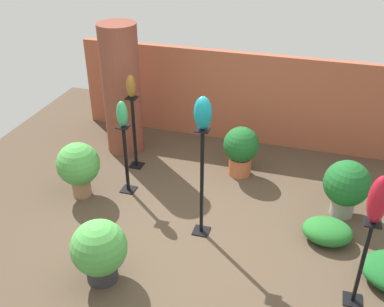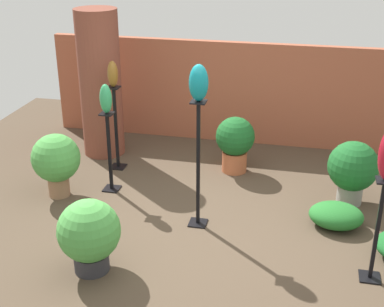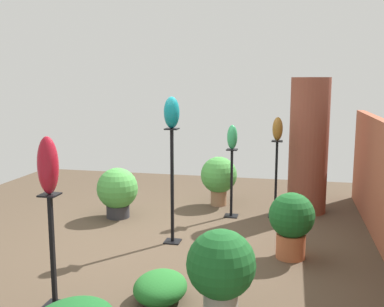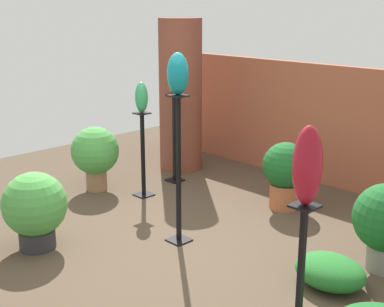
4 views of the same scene
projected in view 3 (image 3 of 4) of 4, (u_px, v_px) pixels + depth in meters
ground_plane at (162, 241)px, 5.74m from camera, size 8.00×8.00×0.00m
brick_pillar at (309, 146)px, 6.88m from camera, size 0.59×0.59×2.08m
pedestal_jade at (232, 186)px, 6.71m from camera, size 0.20×0.20×1.03m
pedestal_teal at (172, 190)px, 5.60m from camera, size 0.20×0.20×1.45m
pedestal_bronze at (276, 182)px, 6.70m from camera, size 0.20×0.20×1.15m
pedestal_ruby at (53, 256)px, 4.01m from camera, size 0.20×0.20×1.05m
art_vase_jade at (232, 137)px, 6.59m from camera, size 0.15×0.15×0.36m
art_vase_teal at (172, 112)px, 5.44m from camera, size 0.20×0.19×0.39m
art_vase_bronze at (278, 129)px, 6.57m from camera, size 0.14×0.15×0.35m
art_vase_ruby at (48, 165)px, 3.87m from camera, size 0.19×0.18×0.51m
potted_plant_back_center at (117, 190)px, 6.67m from camera, size 0.61×0.61×0.75m
potted_plant_front_right at (292, 221)px, 5.13m from camera, size 0.52×0.52×0.77m
potted_plant_mid_right at (221, 268)px, 3.82m from camera, size 0.60×0.60×0.79m
potted_plant_walkway_edge at (219, 177)px, 7.33m from camera, size 0.59×0.59×0.80m
foliage_bed_east at (160, 287)px, 4.16m from camera, size 0.60×0.49×0.27m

